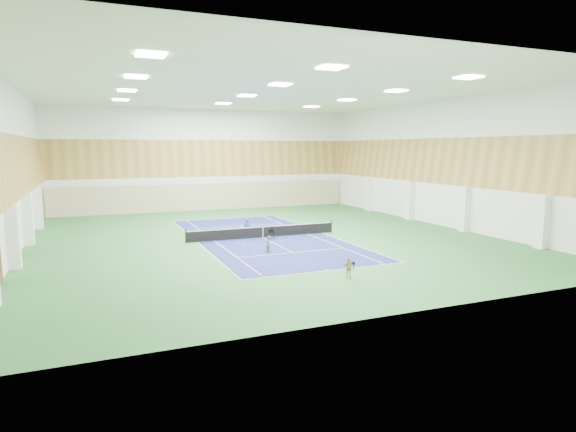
{
  "coord_description": "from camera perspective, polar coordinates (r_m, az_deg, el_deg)",
  "views": [
    {
      "loc": [
        -13.1,
        -37.26,
        7.36
      ],
      "look_at": [
        1.43,
        -2.0,
        2.0
      ],
      "focal_mm": 30.0,
      "sensor_mm": 36.0,
      "label": 1
    }
  ],
  "objects": [
    {
      "name": "child_apron",
      "position": [
        27.76,
        7.18,
        -6.16
      ],
      "size": [
        0.75,
        0.47,
        1.2
      ],
      "primitive_type": "imported",
      "rotation": [
        0.0,
        0.0,
        -0.28
      ],
      "color": "tan",
      "rests_on": "ground"
    },
    {
      "name": "cone_base_c",
      "position": [
        30.07,
        7.82,
        -6.05
      ],
      "size": [
        0.17,
        0.17,
        0.19
      ],
      "primitive_type": "cone",
      "color": "orange",
      "rests_on": "ground"
    },
    {
      "name": "door_left_b",
      "position": [
        38.09,
        -29.36,
        -2.5
      ],
      "size": [
        0.08,
        1.8,
        2.2
      ],
      "primitive_type": "cube",
      "color": "#593319",
      "rests_on": "ground"
    },
    {
      "name": "cone_svc_d",
      "position": [
        35.81,
        6.0,
        -3.74
      ],
      "size": [
        0.18,
        0.18,
        0.2
      ],
      "primitive_type": "cone",
      "color": "#FF5C0D",
      "rests_on": "ground"
    },
    {
      "name": "cone_base_d",
      "position": [
        31.69,
        11.16,
        -5.4
      ],
      "size": [
        0.17,
        0.17,
        0.19
      ],
      "primitive_type": "cone",
      "color": "orange",
      "rests_on": "ground"
    },
    {
      "name": "coach",
      "position": [
        40.23,
        -4.88,
        -1.45
      ],
      "size": [
        0.67,
        0.57,
        1.55
      ],
      "primitive_type": "imported",
      "rotation": [
        0.0,
        0.0,
        2.72
      ],
      "color": "#21429A",
      "rests_on": "ground"
    },
    {
      "name": "tennis_balls_scatter",
      "position": [
        40.17,
        -2.98,
        -2.5
      ],
      "size": [
        10.57,
        22.77,
        0.07
      ],
      "primitive_type": null,
      "color": "#D2F629",
      "rests_on": "ground"
    },
    {
      "name": "cone_svc_a",
      "position": [
        33.23,
        -4.76,
        -4.62
      ],
      "size": [
        0.21,
        0.21,
        0.23
      ],
      "primitive_type": "cone",
      "color": "#D83F0B",
      "rests_on": "ground"
    },
    {
      "name": "cone_base_b",
      "position": [
        28.93,
        1.44,
        -6.5
      ],
      "size": [
        0.21,
        0.21,
        0.23
      ],
      "primitive_type": "cone",
      "color": "#E94F0C",
      "rests_on": "ground"
    },
    {
      "name": "wood_cladding",
      "position": [
        39.5,
        -3.07,
        8.92
      ],
      "size": [
        36.0,
        40.0,
        8.0
      ],
      "primitive_type": null,
      "color": "#B08641",
      "rests_on": "room_shell"
    },
    {
      "name": "back_curtain",
      "position": [
        58.78,
        -9.42,
        2.27
      ],
      "size": [
        35.4,
        0.16,
        3.2
      ],
      "primitive_type": "cube",
      "color": "#C6B793",
      "rests_on": "ground"
    },
    {
      "name": "cone_base_a",
      "position": [
        28.02,
        -3.05,
        -7.03
      ],
      "size": [
        0.18,
        0.18,
        0.2
      ],
      "primitive_type": "cone",
      "color": "#DF410B",
      "rests_on": "ground"
    },
    {
      "name": "court_surface",
      "position": [
        40.17,
        -2.98,
        -2.56
      ],
      "size": [
        10.97,
        23.77,
        0.01
      ],
      "primitive_type": "cube",
      "color": "navy",
      "rests_on": "ground"
    },
    {
      "name": "cone_svc_b",
      "position": [
        34.35,
        -0.59,
        -4.21
      ],
      "size": [
        0.17,
        0.17,
        0.19
      ],
      "primitive_type": "cone",
      "color": "#FE480D",
      "rests_on": "ground"
    },
    {
      "name": "ceiling_light_grid",
      "position": [
        39.76,
        -3.11,
        14.58
      ],
      "size": [
        21.4,
        25.4,
        0.06
      ],
      "primitive_type": null,
      "color": "white",
      "rests_on": "room_shell"
    },
    {
      "name": "child_court",
      "position": [
        34.4,
        -2.21,
        -3.34
      ],
      "size": [
        0.74,
        0.72,
        1.2
      ],
      "primitive_type": "imported",
      "rotation": [
        0.0,
        0.0,
        0.71
      ],
      "color": "gray",
      "rests_on": "ground"
    },
    {
      "name": "room_shell",
      "position": [
        39.52,
        -3.04,
        6.02
      ],
      "size": [
        36.0,
        40.0,
        12.0
      ],
      "primitive_type": null,
      "color": "white",
      "rests_on": "ground"
    },
    {
      "name": "cone_svc_c",
      "position": [
        34.2,
        1.97,
        -4.27
      ],
      "size": [
        0.18,
        0.18,
        0.19
      ],
      "primitive_type": "cone",
      "color": "#F43E0C",
      "rests_on": "ground"
    },
    {
      "name": "tennis_net",
      "position": [
        40.08,
        -2.99,
        -1.79
      ],
      "size": [
        12.8,
        0.1,
        1.1
      ],
      "primitive_type": null,
      "color": "black",
      "rests_on": "ground"
    },
    {
      "name": "ball_cart",
      "position": [
        39.41,
        -1.96,
        -2.16
      ],
      "size": [
        0.63,
        0.63,
        0.83
      ],
      "primitive_type": null,
      "rotation": [
        0.0,
        0.0,
        -0.43
      ],
      "color": "black",
      "rests_on": "ground"
    },
    {
      "name": "ground",
      "position": [
        40.18,
        -2.98,
        -2.57
      ],
      "size": [
        40.0,
        40.0,
        0.0
      ],
      "primitive_type": "plane",
      "color": "#2C6733",
      "rests_on": "ground"
    }
  ]
}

